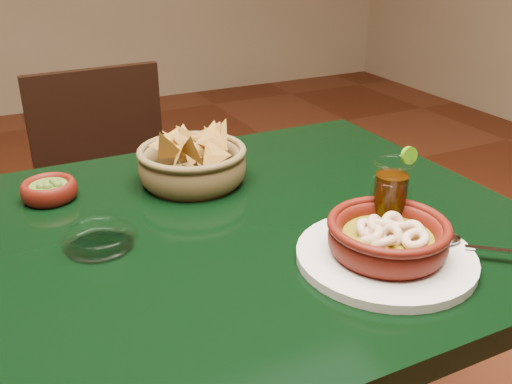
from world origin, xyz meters
name	(u,v)px	position (x,y,z in m)	size (l,w,h in m)	color
dining_table	(176,289)	(0.00, 0.00, 0.65)	(1.20, 0.80, 0.75)	black
dining_chair	(117,211)	(0.06, 0.70, 0.47)	(0.41, 0.41, 0.85)	black
shrimp_plate	(387,242)	(0.26, -0.21, 0.78)	(0.33, 0.26, 0.08)	silver
chip_basket	(192,163)	(0.11, 0.19, 0.79)	(0.24, 0.24, 0.14)	brown
guacamole_ramekin	(49,190)	(-0.15, 0.23, 0.77)	(0.12, 0.12, 0.04)	#470E08
cola_drink	(390,200)	(0.31, -0.15, 0.81)	(0.13, 0.13, 0.15)	white
glass_ashtray	(99,239)	(-0.11, 0.02, 0.76)	(0.13, 0.13, 0.03)	white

